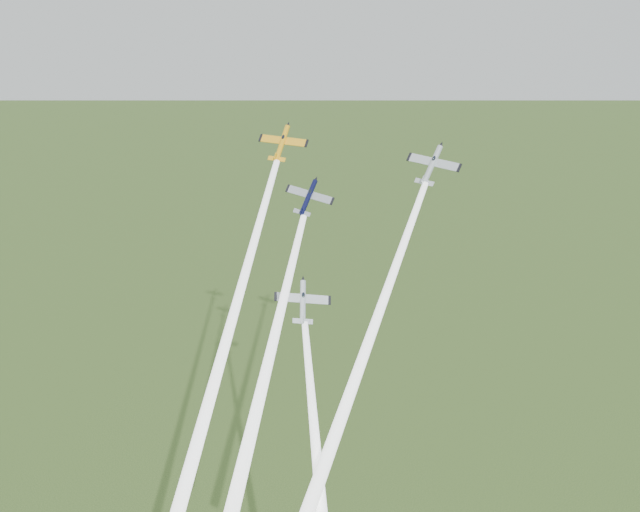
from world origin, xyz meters
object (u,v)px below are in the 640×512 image
Objects in this scene: plane_silver_right at (432,165)px; plane_yellow at (282,143)px; plane_navy at (308,197)px; plane_silver_low at (303,302)px.

plane_yellow is at bearing -154.48° from plane_silver_right.
plane_yellow reaches higher than plane_silver_right.
plane_yellow is 1.06× the size of plane_navy.
plane_navy reaches higher than plane_silver_low.
plane_silver_right is at bearing 17.53° from plane_silver_low.
plane_yellow is 0.92× the size of plane_silver_right.
plane_navy is (4.95, -4.70, -7.11)m from plane_yellow.
plane_silver_low is at bearing -79.77° from plane_navy.
plane_navy is 0.88× the size of plane_silver_low.
plane_yellow is 0.93× the size of plane_silver_low.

